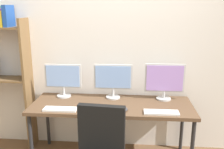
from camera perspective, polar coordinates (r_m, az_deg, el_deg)
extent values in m
cube|color=silver|center=(3.25, 0.53, 5.25)|extent=(4.31, 0.10, 2.60)
cube|color=brown|center=(3.01, -0.08, -7.08)|extent=(1.91, 0.68, 0.04)
cylinder|color=#262628|center=(3.12, -17.96, -14.57)|extent=(0.04, 0.04, 0.70)
cylinder|color=#262628|center=(3.60, -14.45, -10.18)|extent=(0.04, 0.04, 0.70)
cylinder|color=#262628|center=(3.48, 15.67, -11.15)|extent=(0.04, 0.04, 0.70)
cube|color=brown|center=(3.43, -18.49, -2.47)|extent=(0.03, 0.28, 1.73)
cube|color=#8C338C|center=(3.40, -24.05, 11.77)|extent=(0.04, 0.22, 0.22)
cube|color=gold|center=(3.39, -23.30, 11.59)|extent=(0.03, 0.22, 0.19)
cube|color=#1E4799|center=(3.37, -22.53, 12.22)|extent=(0.05, 0.22, 0.26)
cube|color=black|center=(2.39, -2.40, -12.42)|extent=(0.44, 0.11, 0.48)
cylinder|color=silver|center=(3.30, -10.89, -4.78)|extent=(0.18, 0.18, 0.02)
cylinder|color=silver|center=(3.28, -10.94, -3.76)|extent=(0.03, 0.03, 0.10)
cube|color=silver|center=(3.22, -11.09, -0.32)|extent=(0.46, 0.03, 0.30)
cube|color=#8CB2F2|center=(3.21, -11.17, -0.39)|extent=(0.43, 0.01, 0.27)
cylinder|color=silver|center=(3.19, 0.23, -5.18)|extent=(0.18, 0.18, 0.02)
cylinder|color=silver|center=(3.17, 0.23, -4.14)|extent=(0.03, 0.03, 0.10)
cube|color=silver|center=(3.11, 0.24, -0.52)|extent=(0.48, 0.03, 0.31)
cube|color=#8CB2F2|center=(3.10, 0.22, -0.60)|extent=(0.44, 0.01, 0.28)
cylinder|color=silver|center=(3.21, 11.68, -5.38)|extent=(0.18, 0.18, 0.02)
cylinder|color=silver|center=(3.19, 11.72, -4.55)|extent=(0.03, 0.03, 0.08)
cube|color=silver|center=(3.13, 11.92, -0.78)|extent=(0.48, 0.03, 0.35)
cube|color=#B28CE5|center=(3.12, 11.96, -0.86)|extent=(0.44, 0.01, 0.32)
cube|color=silver|center=(2.88, -11.73, -7.75)|extent=(0.37, 0.13, 0.02)
cube|color=silver|center=(2.79, 11.18, -8.48)|extent=(0.38, 0.13, 0.02)
ellipsoid|color=#38383D|center=(2.81, 3.01, -7.93)|extent=(0.06, 0.10, 0.03)
ellipsoid|color=#38383D|center=(2.83, -2.41, -7.70)|extent=(0.06, 0.10, 0.03)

